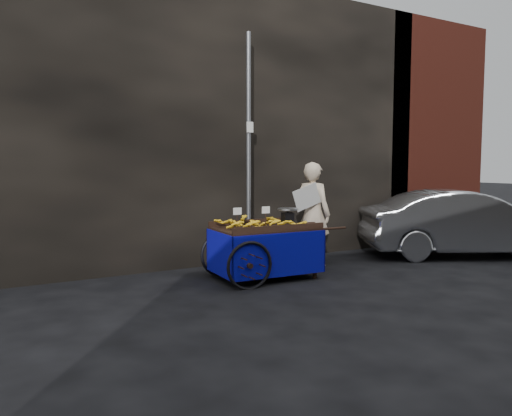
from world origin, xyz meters
TOP-DOWN VIEW (x-y plane):
  - ground at (0.00, 0.00)m, footprint 80.00×80.00m
  - building_wall at (0.39, 2.60)m, footprint 13.50×2.00m
  - street_pole at (0.30, 1.30)m, footprint 0.12×0.10m
  - banana_cart at (-0.00, 0.33)m, footprint 2.17×1.13m
  - vendor at (1.30, 0.78)m, footprint 0.87×0.77m
  - plastic_bag at (0.76, 0.45)m, footprint 0.26×0.21m
  - parked_car at (4.35, 0.00)m, footprint 4.03×3.01m

SIDE VIEW (x-z plane):
  - ground at x=0.00m, z-range 0.00..0.00m
  - plastic_bag at x=0.76m, z-range 0.00..0.23m
  - parked_car at x=4.35m, z-range 0.00..1.27m
  - banana_cart at x=0.00m, z-range 0.13..1.29m
  - vendor at x=1.30m, z-range 0.00..1.81m
  - street_pole at x=0.30m, z-range 0.01..4.01m
  - building_wall at x=0.39m, z-range 0.00..5.00m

